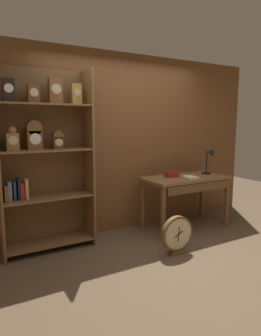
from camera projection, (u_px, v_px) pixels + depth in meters
ground_plane at (179, 264)px, 3.40m from camera, size 10.00×10.00×0.00m
back_wood_panel at (122, 143)px, 4.41m from camera, size 4.80×0.05×2.60m
bookshelf at (43, 158)px, 3.65m from camera, size 1.13×0.39×2.27m
workbench at (186, 183)px, 4.48m from camera, size 1.31×0.65×0.79m
desk_lamp at (210, 157)px, 4.69m from camera, size 0.19×0.20×0.43m
toolbox_small at (171, 174)px, 4.45m from camera, size 0.20×0.09×0.08m
open_repair_manual at (190, 177)px, 4.39m from camera, size 0.18×0.24×0.02m
round_clock_large at (177, 235)px, 3.63m from camera, size 0.44×0.11×0.48m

